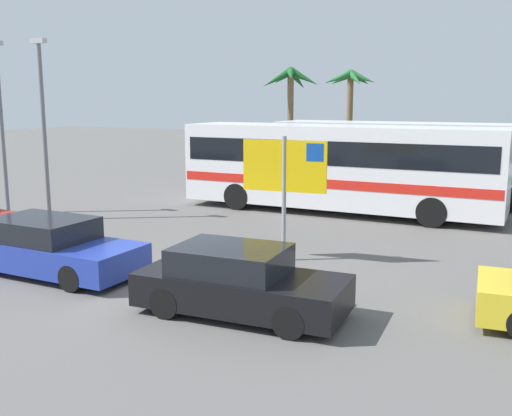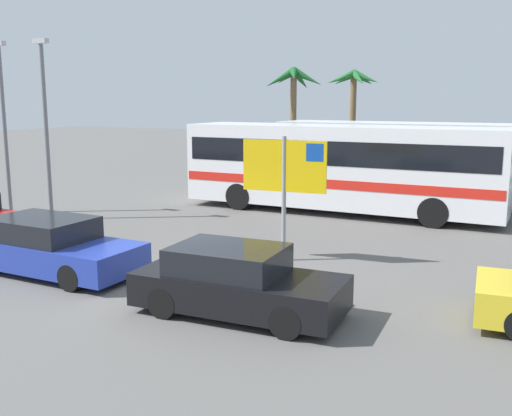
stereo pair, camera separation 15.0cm
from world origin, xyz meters
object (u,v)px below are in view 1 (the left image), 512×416
at_px(car_blue, 49,247).
at_px(bus_front_coach, 339,164).
at_px(ferry_sign, 286,171).
at_px(car_black, 239,282).
at_px(bus_rear_coach, 416,157).

bearing_deg(car_blue, bus_front_coach, 71.31).
relative_size(ferry_sign, car_blue, 0.70).
bearing_deg(bus_front_coach, car_black, -81.38).
bearing_deg(ferry_sign, bus_rear_coach, 79.12).
xyz_separation_m(bus_front_coach, bus_rear_coach, (1.99, 3.81, 0.00)).
height_order(bus_rear_coach, ferry_sign, ferry_sign).
relative_size(ferry_sign, car_black, 0.78).
bearing_deg(bus_rear_coach, car_black, -91.31).
distance_m(bus_rear_coach, car_black, 14.81).
distance_m(bus_front_coach, ferry_sign, 7.08).
bearing_deg(car_blue, ferry_sign, 38.05).
xyz_separation_m(bus_front_coach, car_black, (1.66, -10.95, -1.15)).
xyz_separation_m(bus_rear_coach, ferry_sign, (-1.07, -10.81, 0.54)).
xyz_separation_m(ferry_sign, car_blue, (-4.61, -3.53, -1.69)).
bearing_deg(bus_rear_coach, bus_front_coach, -117.63).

